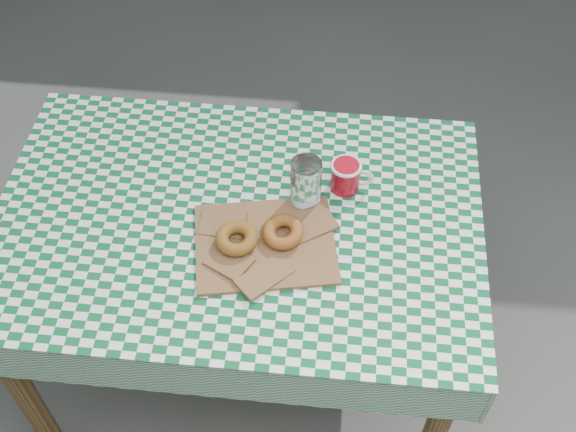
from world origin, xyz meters
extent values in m
plane|color=#484844|center=(0.00, 0.00, 0.00)|extent=(60.00, 60.00, 0.00)
cube|color=#4E2F1B|center=(-0.19, -0.01, 0.38)|extent=(1.20, 0.80, 0.75)
cube|color=#0D572D|center=(-0.19, -0.01, 0.75)|extent=(1.22, 0.82, 0.01)
cube|color=olive|center=(-0.11, -0.08, 0.76)|extent=(0.38, 0.33, 0.02)
torus|color=#87601B|center=(-0.18, -0.10, 0.79)|extent=(0.13, 0.13, 0.03)
torus|color=#A35E21|center=(-0.07, -0.07, 0.79)|extent=(0.14, 0.14, 0.03)
cylinder|color=white|center=(-0.03, 0.06, 0.83)|extent=(0.09, 0.09, 0.14)
camera|label=1|loc=(0.05, -1.12, 2.15)|focal=45.26mm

